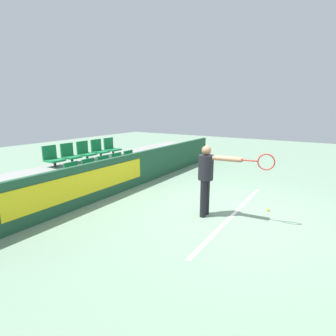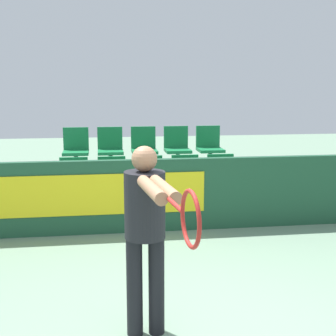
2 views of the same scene
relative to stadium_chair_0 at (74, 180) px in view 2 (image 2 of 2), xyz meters
The scene contains 14 objects.
barrier_wall 1.27m from the stadium_chair_0, 30.52° to the right, with size 10.88×0.14×1.01m.
bleacher_tier_front 1.21m from the stadium_chair_0, ahead, with size 10.48×0.88×0.37m.
bleacher_tier_middle 1.38m from the stadium_chair_0, 34.01° to the left, with size 10.48×0.88×0.73m.
stadium_chair_0 is the anchor object (origin of this frame).
stadium_chair_1 0.56m from the stadium_chair_0, ahead, with size 0.42×0.44×0.58m.
stadium_chair_2 1.12m from the stadium_chair_0, ahead, with size 0.42×0.44×0.58m.
stadium_chair_3 1.69m from the stadium_chair_0, ahead, with size 0.42×0.44×0.58m.
stadium_chair_4 2.25m from the stadium_chair_0, ahead, with size 0.42×0.44×0.58m.
stadium_chair_5 0.95m from the stadium_chair_0, 90.00° to the left, with size 0.42×0.44×0.58m.
stadium_chair_6 1.11m from the stadium_chair_0, 57.41° to the left, with size 0.42×0.44×0.58m.
stadium_chair_7 1.47m from the stadium_chair_0, 38.04° to the left, with size 0.42×0.44×0.58m.
stadium_chair_8 1.94m from the stadium_chair_0, 27.54° to the left, with size 0.42×0.44×0.58m.
stadium_chair_9 2.44m from the stadium_chair_0, 21.36° to the left, with size 0.42×0.44×0.58m.
tennis_player 3.53m from the stadium_chair_0, 77.75° to the right, with size 0.33×1.50×1.55m.
Camera 2 is at (-0.72, -3.18, 2.01)m, focal length 50.00 mm.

